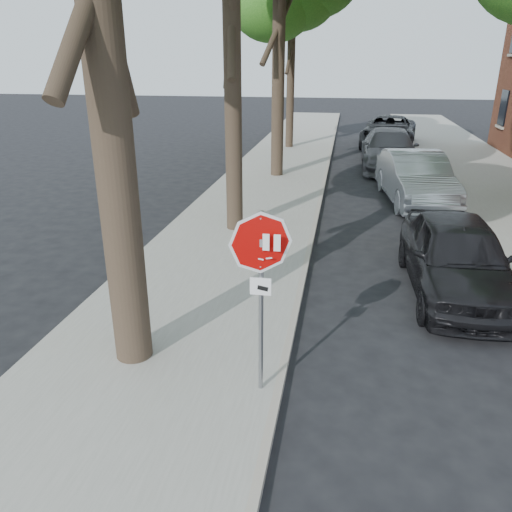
# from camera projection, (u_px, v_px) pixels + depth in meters

# --- Properties ---
(ground) EXTENTS (120.00, 120.00, 0.00)m
(ground) POSITION_uv_depth(u_px,v_px,m) (310.00, 400.00, 7.00)
(ground) COLOR black
(ground) RESTS_ON ground
(sidewalk_left) EXTENTS (4.00, 55.00, 0.12)m
(sidewalk_left) POSITION_uv_depth(u_px,v_px,m) (267.00, 187.00, 18.37)
(sidewalk_left) COLOR gray
(sidewalk_left) RESTS_ON ground
(curb_left) EXTENTS (0.12, 55.00, 0.13)m
(curb_left) POSITION_uv_depth(u_px,v_px,m) (322.00, 190.00, 18.04)
(curb_left) COLOR #9E9384
(curb_left) RESTS_ON ground
(curb_right) EXTENTS (0.12, 55.00, 0.13)m
(curb_right) POSITION_uv_depth(u_px,v_px,m) (450.00, 195.00, 17.32)
(curb_right) COLOR #9E9384
(curb_right) RESTS_ON ground
(stop_sign) EXTENTS (0.76, 0.34, 2.61)m
(stop_sign) POSITION_uv_depth(u_px,v_px,m) (261.00, 270.00, 6.37)
(stop_sign) COLOR gray
(stop_sign) RESTS_ON sidewalk_left
(car_a) EXTENTS (1.99, 4.65, 1.57)m
(car_a) POSITION_uv_depth(u_px,v_px,m) (457.00, 256.00, 9.97)
(car_a) COLOR black
(car_a) RESTS_ON ground
(car_b) EXTENTS (2.37, 5.20, 1.65)m
(car_b) POSITION_uv_depth(u_px,v_px,m) (415.00, 178.00, 16.34)
(car_b) COLOR #B2B4BA
(car_b) RESTS_ON ground
(car_c) EXTENTS (2.34, 5.69, 1.65)m
(car_c) POSITION_uv_depth(u_px,v_px,m) (389.00, 149.00, 21.59)
(car_c) COLOR #4C4B50
(car_c) RESTS_ON ground
(car_d) EXTENTS (3.46, 6.14, 1.62)m
(car_d) POSITION_uv_depth(u_px,v_px,m) (389.00, 131.00, 27.07)
(car_d) COLOR black
(car_d) RESTS_ON ground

